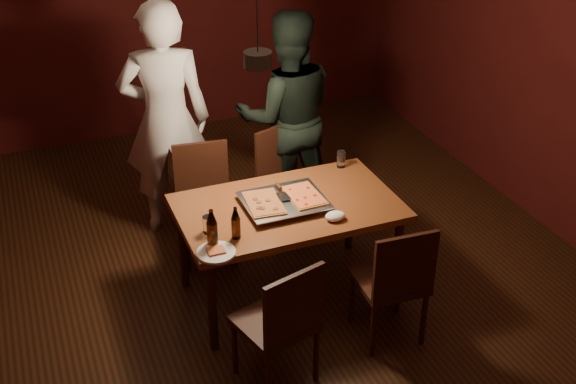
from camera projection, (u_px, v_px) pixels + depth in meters
name	position (u px, v px, depth m)	size (l,w,h in m)	color
room_shell	(259.00, 111.00, 4.66)	(6.00, 6.00, 6.00)	#3C1E10
dining_table	(288.00, 214.00, 4.94)	(1.50, 0.90, 0.75)	brown
chair_far_left	(204.00, 191.00, 5.50)	(0.47, 0.47, 0.49)	#38190F
chair_far_right	(285.00, 172.00, 5.77)	(0.53, 0.53, 0.49)	#38190F
chair_near_left	(283.00, 316.00, 4.22)	(0.52, 0.52, 0.49)	#38190F
chair_near_right	(396.00, 275.00, 4.57)	(0.44, 0.44, 0.49)	#38190F
pizza_tray	(284.00, 203.00, 4.88)	(0.55, 0.45, 0.05)	silver
pizza_meat	(264.00, 203.00, 4.82)	(0.22, 0.36, 0.02)	maroon
pizza_cheese	(304.00, 195.00, 4.90)	(0.22, 0.34, 0.02)	gold
spatula	(283.00, 196.00, 4.88)	(0.09, 0.24, 0.04)	silver
beer_bottle_a	(212.00, 228.00, 4.41)	(0.07, 0.07, 0.26)	black
beer_bottle_b	(236.00, 223.00, 4.50)	(0.06, 0.06, 0.22)	black
water_glass_left	(208.00, 225.00, 4.58)	(0.07, 0.07, 0.12)	silver
water_glass_right	(341.00, 159.00, 5.36)	(0.06, 0.06, 0.13)	silver
plate_slice	(216.00, 252.00, 4.39)	(0.24, 0.24, 0.03)	white
napkin	(335.00, 216.00, 4.72)	(0.14, 0.10, 0.06)	white
diner_white	(166.00, 120.00, 5.61)	(0.70, 0.46, 1.92)	silver
diner_dark	(287.00, 116.00, 5.87)	(0.86, 0.67, 1.76)	black
pendant_lamp	(258.00, 58.00, 4.48)	(0.18, 0.18, 1.10)	black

